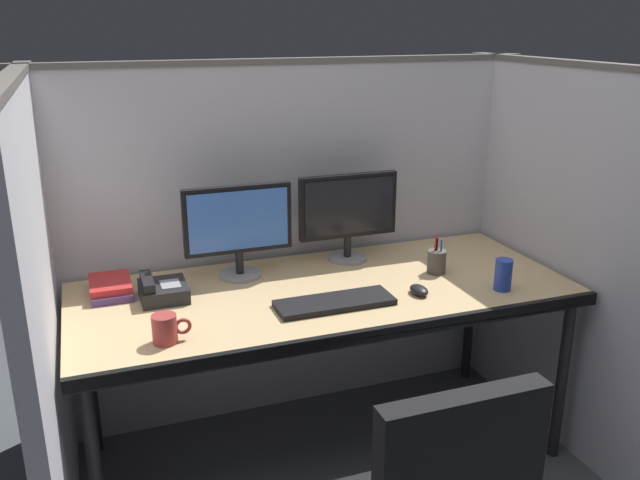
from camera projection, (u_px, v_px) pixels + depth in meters
name	position (u px, v px, depth m)	size (l,w,h in m)	color
cubicle_partition_rear	(290.00, 242.00, 2.94)	(2.21, 0.06, 1.57)	silver
cubicle_partition_left	(44.00, 326.00, 2.13)	(0.06, 1.41, 1.57)	silver
cubicle_partition_right	(556.00, 255.00, 2.77)	(0.06, 1.41, 1.57)	silver
desk	(326.00, 301.00, 2.56)	(1.90, 0.80, 0.74)	tan
monitor_left	(238.00, 225.00, 2.61)	(0.43, 0.17, 0.37)	gray
monitor_right	(348.00, 211.00, 2.79)	(0.43, 0.17, 0.37)	gray
keyboard_main	(335.00, 303.00, 2.40)	(0.43, 0.15, 0.02)	black
computer_mouse	(419.00, 290.00, 2.49)	(0.06, 0.10, 0.04)	black
pen_cup	(437.00, 261.00, 2.70)	(0.08, 0.08, 0.17)	#4C4742
book_stack	(111.00, 287.00, 2.49)	(0.15, 0.22, 0.05)	#4C3366
coffee_mug	(166.00, 329.00, 2.11)	(0.13, 0.08, 0.09)	#993333
desk_phone	(162.00, 290.00, 2.45)	(0.17, 0.19, 0.09)	black
soda_can	(503.00, 275.00, 2.52)	(0.07, 0.07, 0.12)	#263FB2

